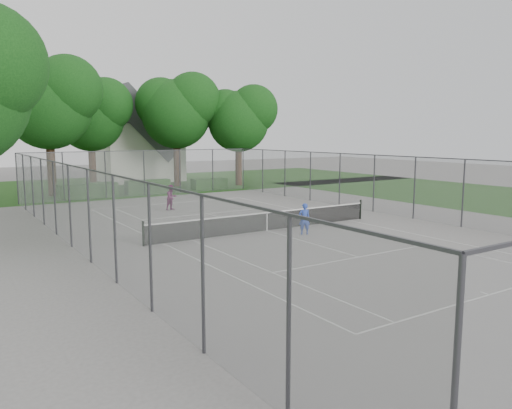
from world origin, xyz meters
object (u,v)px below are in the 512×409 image
house (139,143)px  woman_player (171,197)px  tennis_net (267,221)px  girl_player (304,219)px

house → woman_player: bearing=-104.6°
house → woman_player: 21.07m
woman_player → tennis_net: bearing=-100.5°
house → girl_player: house is taller
girl_player → house: bearing=-71.8°
house → woman_player: (-5.25, -20.18, -3.06)m
girl_player → woman_player: size_ratio=0.95×
tennis_net → girl_player: size_ratio=8.53×
girl_player → tennis_net: bearing=-35.8°
house → tennis_net: bearing=-97.9°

